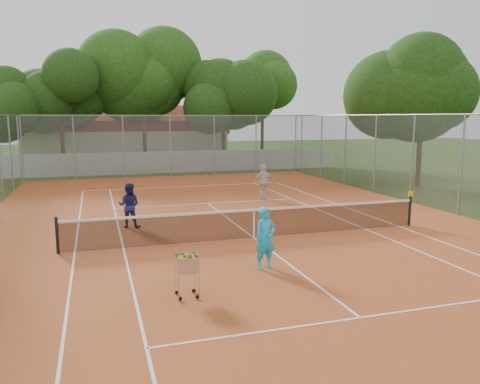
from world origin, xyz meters
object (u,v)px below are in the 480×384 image
object	(u,v)px
tennis_net	(254,223)
ball_hopper	(187,274)
player_far_left	(129,205)
player_far_right	(264,182)
player_near	(265,238)
clubhouse	(127,136)

from	to	relation	value
tennis_net	ball_hopper	distance (m)	5.29
tennis_net	player_far_left	distance (m)	4.62
player_far_left	ball_hopper	size ratio (longest dim) A/B	1.54
tennis_net	player_far_right	xyz separation A→B (m)	(2.79, 6.70, 0.34)
player_near	player_far_right	size ratio (longest dim) A/B	0.97
player_far_left	tennis_net	bearing A→B (deg)	163.24
player_near	ball_hopper	world-z (taller)	player_near
ball_hopper	player_near	bearing A→B (deg)	10.94
player_near	ball_hopper	size ratio (longest dim) A/B	1.57
tennis_net	player_near	world-z (taller)	player_near
tennis_net	clubhouse	world-z (taller)	clubhouse
ball_hopper	tennis_net	bearing A→B (deg)	36.41
clubhouse	ball_hopper	distance (m)	33.39
clubhouse	ball_hopper	world-z (taller)	clubhouse
clubhouse	player_near	size ratio (longest dim) A/B	10.16
clubhouse	tennis_net	bearing A→B (deg)	-86.05
clubhouse	player_near	xyz separation A→B (m)	(1.27, -32.03, -1.37)
player_far_right	ball_hopper	xyz separation A→B (m)	(-5.81, -11.04, -0.32)
tennis_net	ball_hopper	size ratio (longest dim) A/B	11.56
ball_hopper	clubhouse	bearing A→B (deg)	69.54
tennis_net	clubhouse	distance (m)	29.12
clubhouse	player_far_right	xyz separation A→B (m)	(4.79, -22.30, -1.35)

